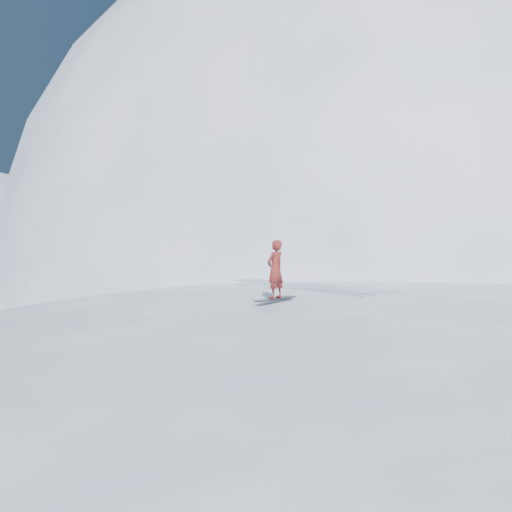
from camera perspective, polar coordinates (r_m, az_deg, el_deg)
The scene contains 8 objects.
ground at distance 16.06m, azimuth 16.96°, elevation -12.77°, with size 400.00×400.00×0.00m, color white.
near_ridge at distance 18.79m, azimuth 12.18°, elevation -10.39°, with size 36.00×28.00×4.80m, color white.
summit_peak at distance 49.62m, azimuth 11.92°, elevation -2.07°, with size 60.00×56.00×56.00m, color white.
peak_shoulder at distance 37.45m, azimuth 4.56°, elevation -3.65°, with size 28.00×24.00×18.00m, color white.
wind_bumps at distance 17.15m, azimuth 10.32°, elevation -11.68°, with size 16.00×14.40×1.00m.
snowboard at distance 15.11m, azimuth 1.94°, elevation -4.29°, with size 1.48×0.28×0.02m, color black.
snowboarder at distance 15.03m, azimuth 1.94°, elevation -1.33°, with size 0.56×0.37×1.54m, color maroon.
board_tracks at distance 18.45m, azimuth 4.94°, elevation -2.95°, with size 2.60×5.93×0.04m.
Camera 1 is at (-11.46, -10.38, 4.33)m, focal length 40.00 mm.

